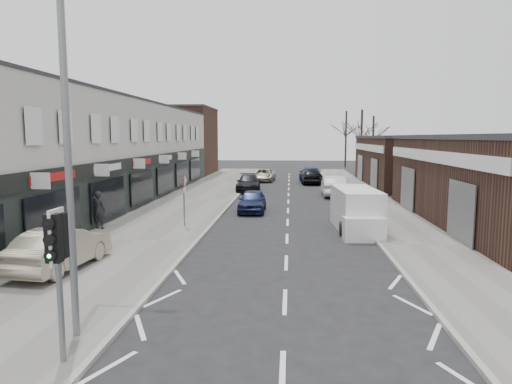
% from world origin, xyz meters
% --- Properties ---
extents(ground, '(160.00, 160.00, 0.00)m').
position_xyz_m(ground, '(0.00, 0.00, 0.00)').
color(ground, black).
rests_on(ground, ground).
extents(pavement_left, '(5.50, 64.00, 0.12)m').
position_xyz_m(pavement_left, '(-6.75, 22.00, 0.06)').
color(pavement_left, slate).
rests_on(pavement_left, ground).
extents(pavement_right, '(3.50, 64.00, 0.12)m').
position_xyz_m(pavement_right, '(5.75, 22.00, 0.06)').
color(pavement_right, slate).
rests_on(pavement_right, ground).
extents(shop_terrace_left, '(8.00, 41.00, 7.10)m').
position_xyz_m(shop_terrace_left, '(-13.50, 19.50, 3.55)').
color(shop_terrace_left, beige).
rests_on(shop_terrace_left, ground).
extents(brick_block_far, '(8.00, 10.00, 8.00)m').
position_xyz_m(brick_block_far, '(-13.50, 45.00, 4.00)').
color(brick_block_far, '#4D2D21').
rests_on(brick_block_far, ground).
extents(right_unit_far, '(10.00, 16.00, 4.50)m').
position_xyz_m(right_unit_far, '(12.50, 34.00, 2.25)').
color(right_unit_far, '#3C251B').
rests_on(right_unit_far, ground).
extents(tree_far_a, '(3.60, 3.60, 8.00)m').
position_xyz_m(tree_far_a, '(9.00, 48.00, 0.00)').
color(tree_far_a, '#382D26').
rests_on(tree_far_a, ground).
extents(tree_far_b, '(3.60, 3.60, 7.50)m').
position_xyz_m(tree_far_b, '(11.50, 54.00, 0.00)').
color(tree_far_b, '#382D26').
rests_on(tree_far_b, ground).
extents(tree_far_c, '(3.60, 3.60, 8.50)m').
position_xyz_m(tree_far_c, '(8.50, 60.00, 0.00)').
color(tree_far_c, '#382D26').
rests_on(tree_far_c, ground).
extents(traffic_light, '(0.28, 0.60, 3.10)m').
position_xyz_m(traffic_light, '(-4.40, -2.02, 2.41)').
color(traffic_light, slate).
rests_on(traffic_light, pavement_left).
extents(street_lamp, '(2.23, 0.22, 8.00)m').
position_xyz_m(street_lamp, '(-4.53, -0.80, 4.62)').
color(street_lamp, slate).
rests_on(street_lamp, pavement_left).
extents(warning_sign, '(0.12, 0.80, 2.70)m').
position_xyz_m(warning_sign, '(-5.16, 12.00, 2.20)').
color(warning_sign, slate).
rests_on(warning_sign, pavement_left).
extents(white_van, '(2.15, 5.40, 2.06)m').
position_xyz_m(white_van, '(3.40, 12.16, 0.97)').
color(white_van, white).
rests_on(white_van, ground).
extents(sedan_on_pavement, '(1.92, 4.47, 1.43)m').
position_xyz_m(sedan_on_pavement, '(-7.65, 4.24, 0.84)').
color(sedan_on_pavement, '#A39882').
rests_on(sedan_on_pavement, pavement_left).
extents(pedestrian, '(0.77, 0.61, 1.87)m').
position_xyz_m(pedestrian, '(-9.20, 11.02, 1.05)').
color(pedestrian, black).
rests_on(pedestrian, pavement_left).
extents(parked_car_left_a, '(1.63, 3.99, 1.36)m').
position_xyz_m(parked_car_left_a, '(-2.20, 17.36, 0.68)').
color(parked_car_left_a, '#141C40').
rests_on(parked_car_left_a, ground).
extents(parked_car_left_b, '(2.25, 5.01, 1.42)m').
position_xyz_m(parked_car_left_b, '(-3.40, 27.94, 0.71)').
color(parked_car_left_b, black).
rests_on(parked_car_left_b, ground).
extents(parked_car_left_c, '(2.43, 4.77, 1.29)m').
position_xyz_m(parked_car_left_c, '(-2.63, 36.95, 0.65)').
color(parked_car_left_c, '#B5A791').
rests_on(parked_car_left_c, ground).
extents(parked_car_right_a, '(1.71, 4.79, 1.57)m').
position_xyz_m(parked_car_right_a, '(3.50, 25.51, 0.79)').
color(parked_car_right_a, silver).
rests_on(parked_car_right_a, ground).
extents(parked_car_right_b, '(1.83, 4.41, 1.49)m').
position_xyz_m(parked_car_right_b, '(2.20, 34.60, 0.75)').
color(parked_car_right_b, black).
rests_on(parked_car_right_b, ground).
extents(parked_car_right_c, '(2.32, 5.42, 1.56)m').
position_xyz_m(parked_car_right_c, '(2.20, 36.37, 0.78)').
color(parked_car_right_c, '#121D3B').
rests_on(parked_car_right_c, ground).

